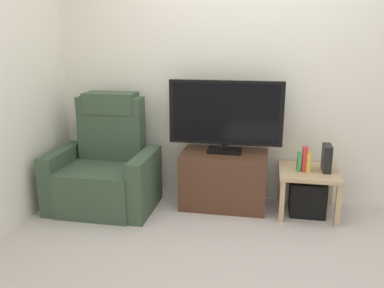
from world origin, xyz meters
TOP-DOWN VIEW (x-y plane):
  - ground_plane at (0.00, 0.00)m, footprint 6.40×6.40m
  - wall_back at (0.00, 1.13)m, footprint 6.40×0.06m
  - tv_stand at (-0.13, 0.83)m, footprint 0.81×0.47m
  - television at (-0.13, 0.85)m, footprint 1.07×0.20m
  - recliner_armchair at (-1.26, 0.64)m, footprint 0.98×0.78m
  - side_table at (0.66, 0.81)m, footprint 0.54×0.54m
  - subwoofer_box at (0.66, 0.81)m, footprint 0.32×0.32m
  - book_leftmost at (0.56, 0.79)m, footprint 0.03×0.10m
  - book_middle at (0.61, 0.79)m, footprint 0.04×0.10m
  - book_rightmost at (0.64, 0.79)m, footprint 0.03×0.13m
  - game_console at (0.80, 0.82)m, footprint 0.07×0.20m

SIDE VIEW (x-z plane):
  - ground_plane at x=0.00m, z-range 0.00..0.00m
  - subwoofer_box at x=0.66m, z-range 0.00..0.32m
  - tv_stand at x=-0.13m, z-range 0.00..0.54m
  - side_table at x=0.66m, z-range 0.15..0.57m
  - recliner_armchair at x=-1.26m, z-range -0.17..0.91m
  - book_leftmost at x=0.56m, z-range 0.42..0.59m
  - book_rightmost at x=0.64m, z-range 0.42..0.60m
  - book_middle at x=0.61m, z-range 0.42..0.65m
  - game_console at x=0.80m, z-range 0.42..0.67m
  - television at x=-0.13m, z-range 0.56..1.24m
  - wall_back at x=0.00m, z-range 0.00..2.60m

